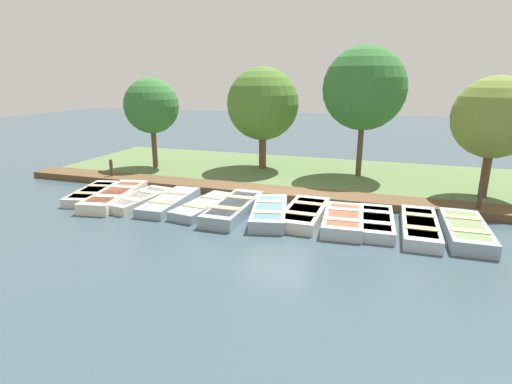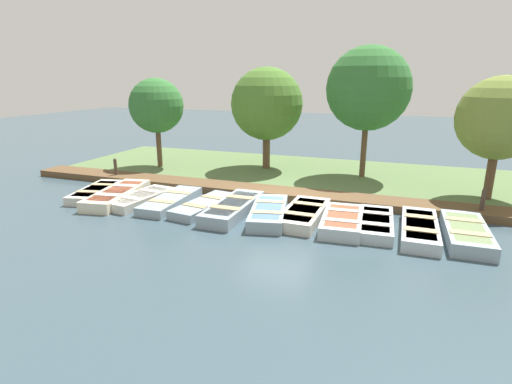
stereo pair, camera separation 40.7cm
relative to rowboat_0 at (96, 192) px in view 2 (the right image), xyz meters
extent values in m
plane|color=#384C56|center=(-1.16, 7.06, -0.17)|extent=(80.00, 80.00, 0.00)
cube|color=#567042|center=(-6.16, 7.06, -0.11)|extent=(8.00, 24.00, 0.13)
cube|color=brown|center=(-2.41, 7.06, -0.03)|extent=(1.26, 23.75, 0.28)
cube|color=beige|center=(0.00, 0.00, -0.01)|extent=(2.95, 1.57, 0.33)
cube|color=beige|center=(0.00, 0.00, 0.14)|extent=(2.41, 1.25, 0.03)
cube|color=tan|center=(0.52, 0.12, 0.17)|extent=(0.47, 0.94, 0.03)
cube|color=tan|center=(-0.52, -0.12, 0.17)|extent=(0.47, 0.94, 0.03)
cube|color=beige|center=(0.16, 1.17, 0.03)|extent=(3.56, 1.69, 0.40)
cube|color=#994C33|center=(0.16, 1.17, 0.21)|extent=(2.91, 1.34, 0.03)
cube|color=beige|center=(0.80, 1.28, 0.24)|extent=(0.51, 1.08, 0.03)
cube|color=beige|center=(-0.48, 1.06, 0.24)|extent=(0.51, 1.08, 0.03)
cube|color=beige|center=(0.13, 2.20, -0.01)|extent=(2.88, 1.43, 0.33)
cube|color=#6B7F51|center=(0.13, 2.20, 0.14)|extent=(2.35, 1.13, 0.03)
cube|color=beige|center=(0.65, 2.14, 0.17)|extent=(0.40, 1.03, 0.03)
cube|color=beige|center=(-0.39, 2.27, 0.17)|extent=(0.40, 1.03, 0.03)
cube|color=#8C9EA8|center=(-0.03, 3.39, -0.02)|extent=(3.17, 1.14, 0.31)
cube|color=#4C709E|center=(-0.03, 3.39, 0.13)|extent=(2.59, 0.89, 0.02)
cube|color=tan|center=(0.57, 3.41, 0.15)|extent=(0.35, 0.96, 0.03)
cube|color=tan|center=(-0.62, 3.37, 0.15)|extent=(0.35, 0.96, 0.03)
cube|color=#8C9EA8|center=(0.05, 4.80, -0.02)|extent=(3.02, 1.37, 0.31)
cube|color=teal|center=(0.05, 4.80, 0.12)|extent=(2.47, 1.09, 0.02)
cube|color=tan|center=(0.60, 4.73, 0.15)|extent=(0.41, 0.94, 0.03)
cube|color=tan|center=(-0.49, 4.88, 0.15)|extent=(0.41, 0.94, 0.03)
cube|color=#8C9EA8|center=(0.11, 5.94, 0.03)|extent=(3.35, 1.11, 0.41)
cube|color=#4C709E|center=(0.11, 5.94, 0.22)|extent=(2.75, 0.87, 0.03)
cube|color=tan|center=(0.75, 5.93, 0.25)|extent=(0.34, 1.01, 0.03)
cube|color=tan|center=(-0.52, 5.94, 0.25)|extent=(0.34, 1.01, 0.03)
cube|color=#8C9EA8|center=(0.12, 7.21, 0.03)|extent=(3.15, 1.71, 0.40)
cube|color=#4C709E|center=(0.12, 7.21, 0.21)|extent=(2.58, 1.36, 0.03)
cube|color=tan|center=(0.68, 7.34, 0.24)|extent=(0.51, 1.04, 0.03)
cube|color=tan|center=(-0.43, 7.09, 0.24)|extent=(0.51, 1.04, 0.03)
cube|color=beige|center=(-0.16, 8.33, 0.01)|extent=(2.97, 1.26, 0.37)
cube|color=#994C33|center=(-0.16, 8.33, 0.18)|extent=(2.44, 0.98, 0.03)
cube|color=tan|center=(0.40, 8.31, 0.21)|extent=(0.32, 1.10, 0.03)
cube|color=tan|center=(-0.72, 8.34, 0.21)|extent=(0.32, 1.10, 0.03)
cube|color=#B2BCC1|center=(0.12, 9.62, 0.02)|extent=(2.70, 1.37, 0.39)
cube|color=#994C33|center=(0.12, 9.62, 0.20)|extent=(2.21, 1.08, 0.03)
cube|color=beige|center=(0.61, 9.66, 0.23)|extent=(0.34, 1.11, 0.03)
cube|color=beige|center=(-0.38, 9.58, 0.23)|extent=(0.34, 1.11, 0.03)
cube|color=#B2BCC1|center=(-0.10, 10.60, 0.00)|extent=(2.82, 1.16, 0.34)
cube|color=#6B7F51|center=(-0.10, 10.60, 0.15)|extent=(2.31, 0.91, 0.03)
cube|color=beige|center=(0.43, 10.63, 0.18)|extent=(0.32, 0.96, 0.03)
cube|color=beige|center=(-0.62, 10.58, 0.18)|extent=(0.32, 0.96, 0.03)
cube|color=#B2BCC1|center=(-0.07, 11.87, 0.01)|extent=(3.18, 1.02, 0.36)
cube|color=teal|center=(-0.07, 11.87, 0.17)|extent=(2.61, 0.80, 0.03)
cube|color=tan|center=(0.54, 11.87, 0.20)|extent=(0.32, 0.93, 0.03)
cube|color=tan|center=(-0.67, 11.87, 0.20)|extent=(0.32, 0.93, 0.03)
cube|color=#8C9EA8|center=(-0.12, 13.11, 0.02)|extent=(3.05, 1.18, 0.39)
cube|color=#6B7F51|center=(-0.12, 13.11, 0.21)|extent=(2.50, 0.92, 0.03)
cube|color=tan|center=(0.45, 13.12, 0.23)|extent=(0.32, 1.05, 0.03)
cube|color=tan|center=(-0.70, 13.10, 0.23)|extent=(0.32, 1.05, 0.03)
cylinder|color=#47382D|center=(-2.31, -0.85, 0.30)|extent=(0.14, 0.14, 0.94)
sphere|color=#47382D|center=(-2.31, -0.85, 0.79)|extent=(0.13, 0.13, 0.13)
cylinder|color=#47382D|center=(-2.31, 13.82, 0.30)|extent=(0.14, 0.14, 0.94)
sphere|color=#47382D|center=(-2.31, 13.82, 0.79)|extent=(0.13, 0.13, 0.13)
cylinder|color=brown|center=(-5.08, -0.35, 1.05)|extent=(0.25, 0.25, 2.45)
sphere|color=#337033|center=(-5.08, -0.35, 3.01)|extent=(2.65, 2.65, 2.65)
cylinder|color=brown|center=(-6.60, 4.86, 0.99)|extent=(0.36, 0.36, 2.33)
sphere|color=#4C7A2D|center=(-6.60, 4.86, 3.11)|extent=(3.46, 3.46, 3.46)
cylinder|color=brown|center=(-6.43, 9.56, 1.35)|extent=(0.25, 0.25, 3.05)
sphere|color=#337033|center=(-6.43, 9.56, 3.87)|extent=(3.63, 3.63, 3.63)
cylinder|color=brown|center=(-4.42, 14.32, 0.98)|extent=(0.31, 0.31, 2.30)
sphere|color=olive|center=(-4.42, 14.32, 2.94)|extent=(2.96, 2.96, 2.96)
camera|label=1|loc=(12.13, 10.72, 4.31)|focal=28.00mm
camera|label=2|loc=(11.99, 11.11, 4.31)|focal=28.00mm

